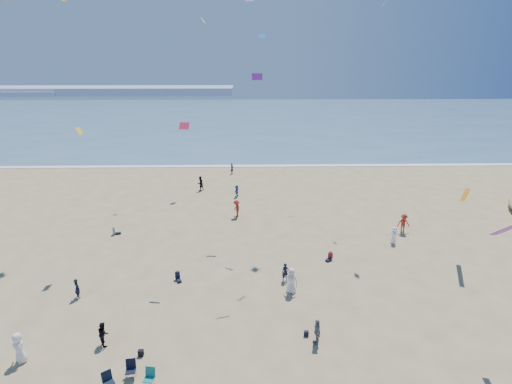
{
  "coord_description": "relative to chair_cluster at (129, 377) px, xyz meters",
  "views": [
    {
      "loc": [
        1.51,
        -15.05,
        16.25
      ],
      "look_at": [
        2.0,
        8.0,
        8.38
      ],
      "focal_mm": 28.0,
      "sensor_mm": 36.0,
      "label": 1
    }
  ],
  "objects": [
    {
      "name": "ocean",
      "position": [
        4.71,
        93.45,
        -0.47
      ],
      "size": [
        220.0,
        100.0,
        0.06
      ],
      "primitive_type": "cube",
      "color": "#476B84",
      "rests_on": "ground"
    },
    {
      "name": "headland_far",
      "position": [
        -55.29,
        168.45,
        1.1
      ],
      "size": [
        110.0,
        20.0,
        3.2
      ],
      "primitive_type": "cube",
      "color": "#7A8EA8",
      "rests_on": "ground"
    },
    {
      "name": "surf_line",
      "position": [
        4.71,
        43.45,
        -0.46
      ],
      "size": [
        220.0,
        1.2,
        0.08
      ],
      "primitive_type": "cube",
      "color": "white",
      "rests_on": "ground"
    },
    {
      "name": "seated_group",
      "position": [
        6.28,
        7.18,
        -0.08
      ],
      "size": [
        21.68,
        23.84,
        0.84
      ],
      "color": "silver",
      "rests_on": "ground"
    },
    {
      "name": "chair_cluster",
      "position": [
        0.0,
        0.0,
        0.0
      ],
      "size": [
        2.77,
        1.56,
        1.0
      ],
      "color": "black",
      "rests_on": "ground"
    },
    {
      "name": "kites_aloft",
      "position": [
        13.9,
        11.95,
        13.77
      ],
      "size": [
        46.76,
        41.68,
        30.52
      ],
      "color": "pink",
      "rests_on": "ground"
    },
    {
      "name": "standing_flyers",
      "position": [
        8.52,
        14.53,
        0.38
      ],
      "size": [
        31.33,
        49.54,
        1.95
      ],
      "color": "silver",
      "rests_on": "ground"
    },
    {
      "name": "headland_near",
      "position": [
        -95.29,
        163.45,
        0.5
      ],
      "size": [
        40.0,
        14.0,
        2.0
      ],
      "primitive_type": "cube",
      "color": "#7A8EA8",
      "rests_on": "ground"
    },
    {
      "name": "black_backpack",
      "position": [
        0.03,
        2.1,
        -0.31
      ],
      "size": [
        0.3,
        0.22,
        0.38
      ],
      "primitive_type": "cube",
      "color": "black",
      "rests_on": "ground"
    },
    {
      "name": "navy_bag",
      "position": [
        9.73,
        3.61,
        -0.33
      ],
      "size": [
        0.28,
        0.18,
        0.34
      ],
      "primitive_type": "cube",
      "color": "black",
      "rests_on": "ground"
    }
  ]
}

